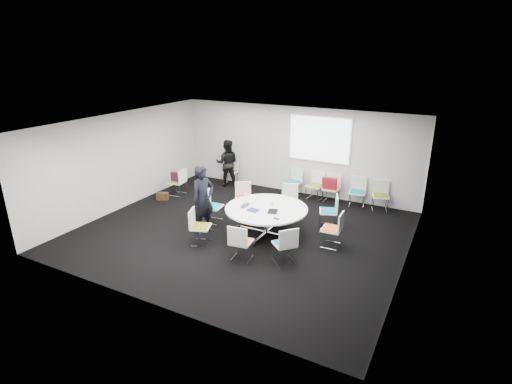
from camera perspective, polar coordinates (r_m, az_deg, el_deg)
The scene contains 31 objects.
room_shell at distance 9.88m, azimuth -1.62°, elevation 1.58°, with size 8.08×7.08×2.88m.
conference_table at distance 10.09m, azimuth 1.47°, elevation -3.36°, with size 2.07×2.07×0.73m.
projection_screen at distance 12.55m, azimuth 9.03°, elevation 7.43°, with size 1.90×0.03×1.35m, color white.
chair_ring_a at distance 9.76m, azimuth 10.76°, elevation -6.14°, with size 0.47×0.48×0.88m.
chair_ring_b at distance 10.77m, azimuth 10.30°, elevation -3.55°, with size 0.58×0.59×0.88m.
chair_ring_c at distance 11.40m, azimuth 4.78°, elevation -1.95°, with size 0.59×0.58×0.88m.
chair_ring_d at distance 11.51m, azimuth -1.79°, elevation -1.69°, with size 0.63×0.63×0.88m.
chair_ring_e at distance 10.97m, azimuth -6.16°, elevation -2.90°, with size 0.49×0.50×0.88m.
chair_ring_f at distance 9.81m, azimuth -7.96°, elevation -5.85°, with size 0.58×0.59×0.88m.
chair_ring_g at distance 9.00m, azimuth -2.17°, elevation -8.12°, with size 0.51×0.50×0.88m.
chair_ring_h at distance 8.93m, azimuth 4.12°, elevation -8.41°, with size 0.64×0.64×0.88m.
chair_back_a at distance 12.92m, azimuth 5.27°, elevation 0.68°, with size 0.57×0.56×0.88m.
chair_back_b at distance 12.69m, azimuth 8.41°, elevation 0.19°, with size 0.51×0.50×0.88m.
chair_back_c at distance 12.50m, azimuth 10.66°, elevation -0.25°, with size 0.46×0.45×0.88m.
chair_back_d at distance 12.36m, azimuth 14.21°, elevation -0.76°, with size 0.52×0.51×0.88m.
chair_back_e at distance 12.24m, azimuth 17.30°, elevation -1.27°, with size 0.57×0.56×0.88m.
chair_spare_left at distance 13.15m, azimuth -11.06°, elevation 0.73°, with size 0.49×0.50×0.88m.
chair_person_back at distance 13.97m, azimuth -3.73°, elevation 2.21°, with size 0.48×0.47×0.88m.
person_main at distance 10.17m, azimuth -7.55°, elevation -1.11°, with size 0.65×0.43×1.78m, color black.
person_back at distance 13.68m, azimuth -4.14°, elevation 4.15°, with size 0.78×0.61×1.61m, color black.
laptop at distance 10.11m, azimuth -1.32°, elevation -1.95°, with size 0.34×0.22×0.03m, color #333338.
laptop_lid at distance 10.18m, azimuth -1.49°, elevation -1.08°, with size 0.30×0.02×0.22m, color silver.
notebook_black at distance 9.77m, azimuth 2.40°, elevation -2.78°, with size 0.22×0.30×0.02m, color black.
tablet_folio at distance 9.83m, azimuth -0.41°, elevation -2.60°, with size 0.26×0.20×0.03m, color navy.
papers_right at distance 10.07m, azimuth 5.24°, elevation -2.19°, with size 0.30×0.21×0.00m, color silver.
papers_front at distance 9.63m, azimuth 4.80°, elevation -3.24°, with size 0.30×0.21×0.00m, color silver.
cup at distance 10.15m, azimuth 2.26°, elevation -1.67°, with size 0.08×0.08×0.09m, color white.
phone at distance 9.38m, azimuth 2.93°, elevation -3.82°, with size 0.14×0.07×0.01m, color black.
maroon_bag at distance 13.05m, azimuth -11.22°, elevation 2.17°, with size 0.40×0.14×0.28m, color #421127.
brown_bag at distance 12.87m, azimuth -13.22°, elevation -0.58°, with size 0.36×0.16×0.24m, color #382211.
red_jacket at distance 12.16m, azimuth 10.46°, elevation 1.31°, with size 0.44×0.10×0.35m, color maroon.
Camera 1 is at (4.70, -8.18, 4.49)m, focal length 28.00 mm.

